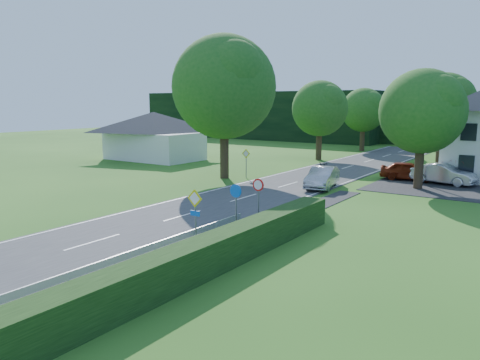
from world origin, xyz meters
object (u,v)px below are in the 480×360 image
Objects in this scene: motorcycle at (323,165)px; streetlight at (422,126)px; moving_car at (322,177)px; parked_car_silver_a at (443,174)px; parked_car_red at (408,171)px; parasol at (455,170)px.

streetlight is at bearing -11.44° from motorcycle.
moving_car is 1.00× the size of parked_car_silver_a.
moving_car is at bearing -60.16° from motorcycle.
moving_car is at bearing 139.90° from parked_car_red.
streetlight is at bearing 132.15° from parked_car_silver_a.
parasol reaches higher than parked_car_silver_a.
moving_car is (-5.36, -5.78, -3.66)m from streetlight.
parked_car_red is (-1.19, 1.46, -3.69)m from streetlight.
parasol is at bearing -13.52° from parked_car_silver_a.
parasol is at bearing 3.36° from motorcycle.
motorcycle is at bearing 89.82° from parked_car_silver_a.
motorcycle is 0.36× the size of parked_car_silver_a.
streetlight is 4.14m from parked_car_red.
parasol is (2.14, 2.40, -3.46)m from streetlight.
parked_car_silver_a is 2.16× the size of parasol.
parked_car_red is at bearing 48.96° from moving_car.
streetlight reaches higher than moving_car.
streetlight is 8.69m from moving_car.
motorcycle is at bearing 103.31° from moving_car.
streetlight is at bearing -131.71° from parasol.
motorcycle is 0.79× the size of parasol.
moving_car reaches higher than parked_car_silver_a.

